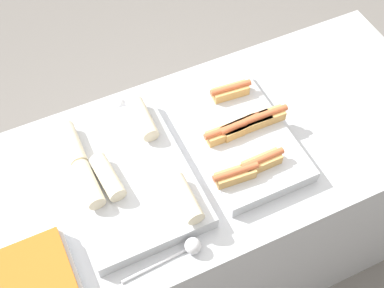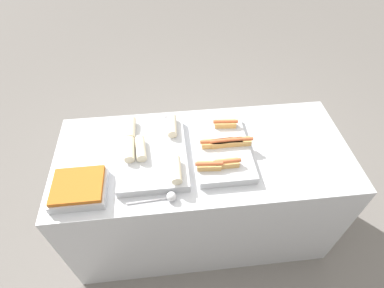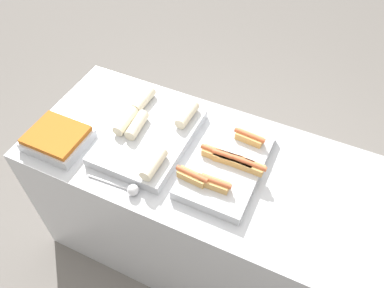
{
  "view_description": "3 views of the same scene",
  "coord_description": "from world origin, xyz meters",
  "px_view_note": "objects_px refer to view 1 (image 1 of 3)",
  "views": [
    {
      "loc": [
        -0.49,
        -0.9,
        2.33
      ],
      "look_at": [
        -0.07,
        0.0,
        0.94
      ],
      "focal_mm": 50.0,
      "sensor_mm": 36.0,
      "label": 1
    },
    {
      "loc": [
        -0.19,
        -1.13,
        2.18
      ],
      "look_at": [
        -0.07,
        0.0,
        0.94
      ],
      "focal_mm": 28.0,
      "sensor_mm": 36.0,
      "label": 2
    },
    {
      "loc": [
        0.4,
        -1.0,
        2.2
      ],
      "look_at": [
        -0.07,
        0.0,
        0.94
      ],
      "focal_mm": 35.0,
      "sensor_mm": 36.0,
      "label": 3
    }
  ],
  "objects_px": {
    "tray_wraps": "(126,176)",
    "serving_spoon_far": "(115,107)",
    "serving_spoon_near": "(188,249)",
    "tray_hotdogs": "(239,135)",
    "tray_side_front": "(27,282)"
  },
  "relations": [
    {
      "from": "tray_hotdogs",
      "to": "serving_spoon_far",
      "type": "distance_m",
      "value": 0.45
    },
    {
      "from": "tray_hotdogs",
      "to": "tray_wraps",
      "type": "xyz_separation_m",
      "value": [
        -0.4,
        0.01,
        0.0
      ]
    },
    {
      "from": "tray_wraps",
      "to": "tray_side_front",
      "type": "xyz_separation_m",
      "value": [
        -0.38,
        -0.21,
        0.0
      ]
    },
    {
      "from": "serving_spoon_near",
      "to": "tray_side_front",
      "type": "bearing_deg",
      "value": 168.23
    },
    {
      "from": "tray_wraps",
      "to": "serving_spoon_far",
      "type": "distance_m",
      "value": 0.3
    },
    {
      "from": "tray_side_front",
      "to": "serving_spoon_far",
      "type": "relative_size",
      "value": 1.16
    },
    {
      "from": "tray_hotdogs",
      "to": "serving_spoon_far",
      "type": "relative_size",
      "value": 2.13
    },
    {
      "from": "tray_hotdogs",
      "to": "serving_spoon_near",
      "type": "height_order",
      "value": "tray_hotdogs"
    },
    {
      "from": "tray_side_front",
      "to": "tray_hotdogs",
      "type": "bearing_deg",
      "value": 14.31
    },
    {
      "from": "tray_side_front",
      "to": "serving_spoon_far",
      "type": "bearing_deg",
      "value": 48.24
    },
    {
      "from": "tray_wraps",
      "to": "serving_spoon_near",
      "type": "distance_m",
      "value": 0.31
    },
    {
      "from": "tray_wraps",
      "to": "serving_spoon_near",
      "type": "xyz_separation_m",
      "value": [
        0.07,
        -0.3,
        -0.01
      ]
    },
    {
      "from": "serving_spoon_near",
      "to": "tray_hotdogs",
      "type": "bearing_deg",
      "value": 41.89
    },
    {
      "from": "tray_hotdogs",
      "to": "tray_side_front",
      "type": "relative_size",
      "value": 1.84
    },
    {
      "from": "tray_wraps",
      "to": "serving_spoon_far",
      "type": "relative_size",
      "value": 2.21
    }
  ]
}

